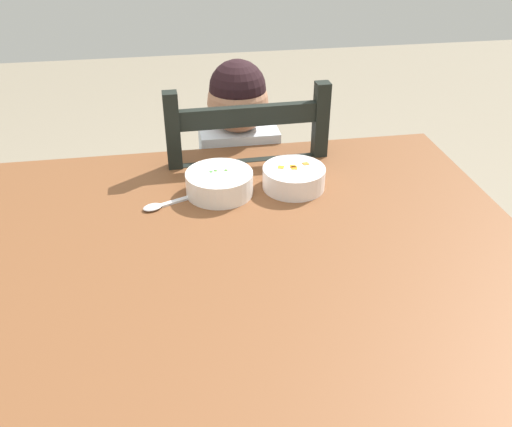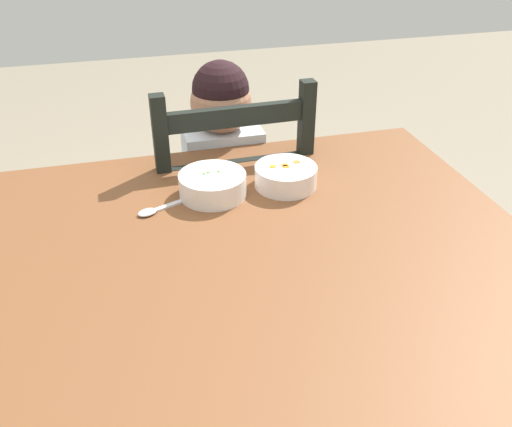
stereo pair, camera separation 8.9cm
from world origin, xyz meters
The scene contains 6 objects.
dining_table centered at (0.00, 0.00, 0.63)m, with size 1.19×1.02×0.73m.
dining_chair centered at (0.07, 0.56, 0.44)m, with size 0.43×0.43×0.92m.
child_figure centered at (0.07, 0.56, 0.62)m, with size 0.32×0.31×0.95m.
bowl_of_peas centered at (-0.02, 0.26, 0.76)m, with size 0.16×0.16×0.06m.
bowl_of_carrots centered at (0.15, 0.26, 0.75)m, with size 0.15×0.15×0.05m.
spoon centered at (-0.16, 0.22, 0.73)m, with size 0.13×0.07×0.01m.
Camera 2 is at (-0.21, -0.86, 1.38)m, focal length 39.23 mm.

